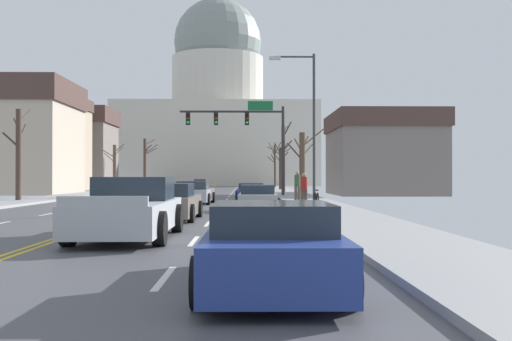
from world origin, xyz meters
TOP-DOWN VIEW (x-y plane):
  - ground at (0.00, -0.00)m, footprint 20.00×180.00m
  - signal_gantry at (4.83, 16.22)m, footprint 7.91×0.41m
  - street_lamp_right at (7.89, 1.22)m, footprint 2.31×0.24m
  - capitol_building at (0.00, 71.94)m, footprint 32.87×19.25m
  - sedan_near_00 at (5.14, 11.30)m, footprint 2.08×4.69m
  - sedan_near_01 at (1.81, 5.64)m, footprint 2.23×4.64m
  - sedan_near_02 at (5.33, -0.82)m, footprint 1.99×4.45m
  - sedan_near_03 at (2.05, -6.69)m, footprint 2.07×4.48m
  - pickup_truck_near_04 at (1.78, -12.92)m, footprint 2.37×5.53m
  - sedan_near_05 at (5.14, -19.77)m, footprint 2.05×4.46m
  - sedan_oncoming_00 at (-5.22, 21.98)m, footprint 2.20×4.54m
  - sedan_oncoming_01 at (-5.39, 31.06)m, footprint 2.03×4.73m
  - sedan_oncoming_02 at (-5.43, 42.59)m, footprint 2.02×4.58m
  - sedan_oncoming_03 at (-1.69, 55.23)m, footprint 2.01×4.24m
  - flank_building_00 at (-18.63, 47.86)m, footprint 12.65×8.93m
  - flank_building_01 at (-17.42, 36.41)m, footprint 8.68×9.84m
  - flank_building_02 at (-16.19, 24.44)m, footprint 11.10×10.04m
  - flank_building_03 at (16.47, 21.74)m, footprint 8.76×10.24m
  - bare_tree_00 at (8.62, 36.21)m, footprint 2.65×2.13m
  - bare_tree_01 at (-8.99, 7.65)m, footprint 1.00×2.18m
  - bare_tree_02 at (8.22, 25.32)m, footprint 0.99×1.82m
  - bare_tree_03 at (-7.98, 46.59)m, footprint 1.85×1.36m
  - bare_tree_04 at (8.42, 9.66)m, footprint 2.32×2.02m
  - bare_tree_05 at (-8.55, 31.73)m, footprint 2.07×1.66m
  - bare_tree_06 at (8.52, 47.44)m, footprint 1.84×1.83m
  - pedestrian_00 at (7.78, 5.95)m, footprint 0.35×0.34m
  - pedestrian_01 at (7.73, 1.62)m, footprint 0.35×0.34m
  - bicycle_parked at (8.09, -0.60)m, footprint 0.12×1.77m

SIDE VIEW (x-z plane):
  - ground at x=0.00m, z-range -0.08..0.12m
  - bicycle_parked at x=8.09m, z-range 0.06..0.91m
  - sedan_near_00 at x=5.14m, z-range -0.02..1.10m
  - sedan_oncoming_03 at x=-1.69m, z-range -0.02..1.11m
  - sedan_oncoming_01 at x=-5.39m, z-range -0.03..1.12m
  - sedan_oncoming_00 at x=-5.22m, z-range -0.03..1.14m
  - sedan_near_02 at x=5.33m, z-range -0.03..1.15m
  - sedan_oncoming_02 at x=-5.43m, z-range -0.03..1.16m
  - sedan_near_05 at x=5.14m, z-range -0.03..1.20m
  - sedan_near_03 at x=2.05m, z-range -0.05..1.28m
  - sedan_near_01 at x=1.81m, z-range -0.03..1.26m
  - pickup_truck_near_04 at x=1.78m, z-range -0.08..1.49m
  - pedestrian_01 at x=7.73m, z-range 0.22..1.84m
  - pedestrian_00 at x=7.78m, z-range 0.24..1.98m
  - bare_tree_04 at x=8.42m, z-range 0.16..4.65m
  - bare_tree_05 at x=-8.55m, z-range 0.15..4.92m
  - bare_tree_00 at x=8.62m, z-range 0.10..5.26m
  - bare_tree_01 at x=-8.99m, z-range 0.16..5.85m
  - bare_tree_06 at x=8.52m, z-range 0.32..6.11m
  - bare_tree_02 at x=8.22m, z-range 0.11..6.49m
  - bare_tree_03 at x=-7.98m, z-range 0.29..6.49m
  - flank_building_03 at x=16.47m, z-range 0.05..6.99m
  - street_lamp_right at x=7.89m, z-range 0.86..8.45m
  - flank_building_02 at x=-16.19m, z-range 0.07..10.04m
  - flank_building_00 at x=-18.63m, z-range 0.07..10.30m
  - flank_building_01 at x=-17.42m, z-range 0.05..10.33m
  - signal_gantry at x=4.83m, z-range 1.72..8.84m
  - capitol_building at x=0.00m, z-range -4.60..29.54m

